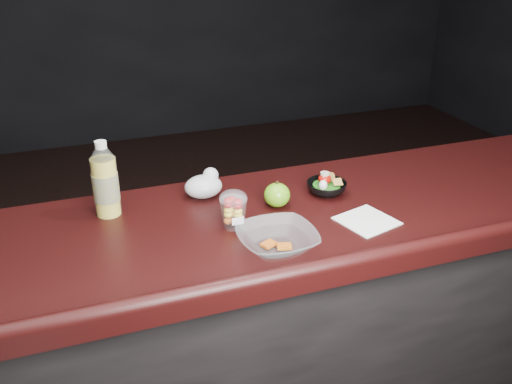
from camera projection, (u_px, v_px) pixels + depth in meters
counter at (229, 350)px, 2.01m from camera, size 4.06×0.71×1.02m
lemonade_bottle at (106, 184)px, 1.81m from camera, size 0.08×0.08×0.25m
fruit_cup at (233, 209)px, 1.75m from camera, size 0.09×0.09×0.12m
green_apple at (277, 195)px, 1.89m from camera, size 0.09×0.09×0.09m
plastic_bag at (204, 185)px, 1.95m from camera, size 0.13×0.11×0.10m
snack_bowl at (326, 187)px, 1.98m from camera, size 0.16×0.16×0.08m
takeout_bowl at (277, 240)px, 1.65m from camera, size 0.23×0.23×0.06m
paper_napkin at (367, 221)px, 1.81m from camera, size 0.20×0.20×0.00m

